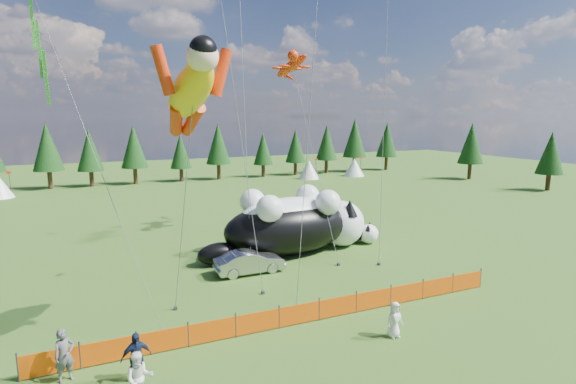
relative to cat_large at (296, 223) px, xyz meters
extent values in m
plane|color=#143609|center=(-4.41, -6.92, -2.12)|extent=(160.00, 160.00, 0.00)
cylinder|color=#262626|center=(-15.41, -9.92, -1.57)|extent=(0.06, 0.06, 1.10)
cylinder|color=#262626|center=(-13.41, -9.92, -1.57)|extent=(0.06, 0.06, 1.10)
cylinder|color=#262626|center=(-11.41, -9.92, -1.57)|extent=(0.06, 0.06, 1.10)
cylinder|color=#262626|center=(-9.41, -9.92, -1.57)|extent=(0.06, 0.06, 1.10)
cylinder|color=#262626|center=(-7.41, -9.92, -1.57)|extent=(0.06, 0.06, 1.10)
cylinder|color=#262626|center=(-5.41, -9.92, -1.57)|extent=(0.06, 0.06, 1.10)
cylinder|color=#262626|center=(-3.41, -9.92, -1.57)|extent=(0.06, 0.06, 1.10)
cylinder|color=#262626|center=(-1.41, -9.92, -1.57)|extent=(0.06, 0.06, 1.10)
cylinder|color=#262626|center=(0.59, -9.92, -1.57)|extent=(0.06, 0.06, 1.10)
cylinder|color=#262626|center=(2.59, -9.92, -1.57)|extent=(0.06, 0.06, 1.10)
cylinder|color=#262626|center=(4.59, -9.92, -1.57)|extent=(0.06, 0.06, 1.10)
cylinder|color=#262626|center=(6.59, -9.92, -1.57)|extent=(0.06, 0.06, 1.10)
cube|color=#D54C04|center=(-14.41, -9.92, -1.62)|extent=(2.00, 0.04, 0.90)
cube|color=#D54C04|center=(-12.41, -9.92, -1.62)|extent=(2.00, 0.04, 0.90)
cube|color=#D54C04|center=(-10.41, -9.92, -1.62)|extent=(2.00, 0.04, 0.90)
cube|color=#D54C04|center=(-8.41, -9.92, -1.62)|extent=(2.00, 0.04, 0.90)
cube|color=#D54C04|center=(-6.41, -9.92, -1.62)|extent=(2.00, 0.04, 0.90)
cube|color=#D54C04|center=(-4.41, -9.92, -1.62)|extent=(2.00, 0.04, 0.90)
cube|color=#D54C04|center=(-2.41, -9.92, -1.62)|extent=(2.00, 0.04, 0.90)
cube|color=#D54C04|center=(-0.41, -9.92, -1.62)|extent=(2.00, 0.04, 0.90)
cube|color=#D54C04|center=(1.59, -9.92, -1.62)|extent=(2.00, 0.04, 0.90)
cube|color=#D54C04|center=(3.59, -9.92, -1.62)|extent=(2.00, 0.04, 0.90)
cube|color=#D54C04|center=(5.59, -9.92, -1.62)|extent=(2.00, 0.04, 0.90)
ellipsoid|color=black|center=(-0.53, -0.04, -0.27)|extent=(9.54, 4.95, 3.70)
ellipsoid|color=white|center=(-0.53, -0.04, 0.66)|extent=(7.20, 3.57, 2.26)
sphere|color=white|center=(3.78, 0.26, -0.48)|extent=(3.29, 3.29, 3.29)
sphere|color=#CB4F54|center=(5.17, 0.36, -0.48)|extent=(0.46, 0.46, 0.46)
ellipsoid|color=black|center=(-5.46, -0.38, -1.40)|extent=(2.97, 1.64, 1.44)
cone|color=black|center=(3.85, -0.72, 0.84)|extent=(1.15, 1.15, 1.15)
cone|color=black|center=(3.71, 1.25, 0.84)|extent=(1.15, 1.15, 1.15)
sphere|color=white|center=(1.63, 1.45, 1.48)|extent=(1.73, 1.73, 1.73)
sphere|color=white|center=(1.82, -1.21, 1.48)|extent=(1.73, 1.73, 1.73)
sphere|color=white|center=(-2.68, 1.15, 1.48)|extent=(1.73, 1.73, 1.73)
sphere|color=white|center=(-2.49, -1.51, 1.48)|extent=(1.73, 1.73, 1.73)
ellipsoid|color=black|center=(4.52, 1.16, -1.32)|extent=(4.26, 4.08, 1.61)
ellipsoid|color=white|center=(4.52, 1.16, -0.91)|extent=(3.17, 3.03, 0.98)
sphere|color=white|center=(5.93, -0.09, -1.41)|extent=(1.43, 1.43, 1.43)
sphere|color=#CB4F54|center=(6.38, -0.49, -1.41)|extent=(0.20, 0.20, 0.20)
ellipsoid|color=black|center=(2.92, 2.59, -1.81)|extent=(1.35, 1.30, 0.63)
cone|color=black|center=(5.64, -0.41, -0.83)|extent=(0.50, 0.50, 0.50)
cone|color=black|center=(6.21, 0.23, -0.83)|extent=(0.50, 0.50, 0.50)
sphere|color=white|center=(5.64, 0.94, -0.55)|extent=(0.75, 0.75, 0.75)
sphere|color=white|center=(4.87, 0.07, -0.55)|extent=(0.75, 0.75, 0.75)
sphere|color=white|center=(4.24, 2.19, -0.55)|extent=(0.75, 0.75, 0.75)
sphere|color=white|center=(3.47, 1.32, -0.55)|extent=(0.75, 0.75, 0.75)
imported|color=#A9A9AD|center=(-4.24, -2.62, -1.43)|extent=(4.20, 1.52, 1.38)
imported|color=#504F54|center=(-13.87, -10.52, -1.15)|extent=(0.83, 0.70, 1.94)
imported|color=white|center=(-11.61, -12.99, -1.21)|extent=(0.93, 0.59, 1.83)
imported|color=#131D36|center=(-11.56, -11.59, -1.20)|extent=(1.16, 0.74, 1.84)
imported|color=white|center=(-1.23, -12.62, -1.34)|extent=(0.77, 0.50, 1.56)
cylinder|color=#595959|center=(-9.07, -7.75, 3.07)|extent=(0.03, 0.03, 10.63)
cube|color=#262626|center=(-9.26, -6.08, -2.04)|extent=(0.15, 0.15, 0.16)
cylinder|color=#595959|center=(1.75, 0.99, 4.52)|extent=(0.03, 0.03, 15.91)
cube|color=#262626|center=(1.32, -3.59, -2.04)|extent=(0.15, 0.15, 0.16)
cylinder|color=#595959|center=(-12.33, -6.87, 5.39)|extent=(0.03, 0.03, 16.21)
cube|color=#262626|center=(-10.22, -9.52, -2.04)|extent=(0.15, 0.15, 0.16)
cube|color=#24971B|center=(-14.43, -4.23, 10.04)|extent=(0.22, 0.22, 4.79)
cylinder|color=#595959|center=(-5.30, -4.15, 7.16)|extent=(0.03, 0.03, 18.67)
cube|color=#262626|center=(-4.66, -5.95, -2.04)|extent=(0.15, 0.15, 0.16)
cylinder|color=#595959|center=(5.63, -1.89, 10.00)|extent=(0.03, 0.03, 24.84)
cube|color=#262626|center=(3.70, -4.55, -2.04)|extent=(0.15, 0.15, 0.16)
cylinder|color=#595959|center=(-2.92, -7.69, 6.46)|extent=(0.03, 0.03, 17.04)
cube|color=#262626|center=(-3.87, -8.43, -2.04)|extent=(0.15, 0.15, 0.16)
cylinder|color=#595959|center=(-3.23, 0.84, 6.84)|extent=(0.03, 0.03, 18.52)
cube|color=#262626|center=(-3.91, -1.92, -2.04)|extent=(0.15, 0.15, 0.16)
camera|label=1|loc=(-12.60, -27.09, 7.15)|focal=28.00mm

